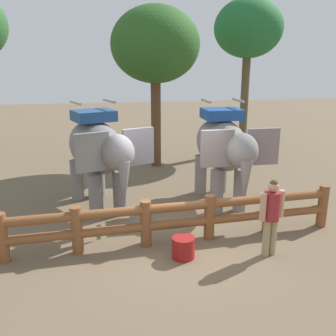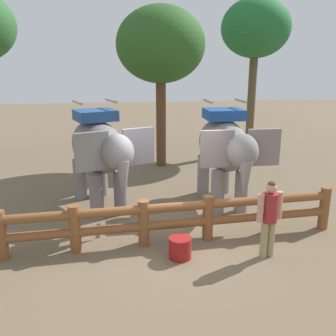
{
  "view_description": "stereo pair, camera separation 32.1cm",
  "coord_description": "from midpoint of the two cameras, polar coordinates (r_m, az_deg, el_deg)",
  "views": [
    {
      "loc": [
        -1.68,
        -7.69,
        3.93
      ],
      "look_at": [
        0.0,
        1.0,
        1.4
      ],
      "focal_mm": 39.99,
      "sensor_mm": 36.0,
      "label": 1
    },
    {
      "loc": [
        -1.36,
        -7.74,
        3.93
      ],
      "look_at": [
        0.0,
        1.0,
        1.4
      ],
      "focal_mm": 39.99,
      "sensor_mm": 36.0,
      "label": 2
    }
  ],
  "objects": [
    {
      "name": "tourist_woman_in_black",
      "position": [
        7.93,
        14.4,
        -6.57
      ],
      "size": [
        0.57,
        0.39,
        1.66
      ],
      "color": "#9B8E61",
      "rests_on": "ground"
    },
    {
      "name": "elephant_near_left",
      "position": [
        10.11,
        -11.5,
        2.63
      ],
      "size": [
        2.43,
        3.52,
        2.95
      ],
      "color": "slate",
      "rests_on": "ground"
    },
    {
      "name": "ground_plane",
      "position": [
        8.79,
        0.19,
        -10.59
      ],
      "size": [
        60.0,
        60.0,
        0.0
      ],
      "primitive_type": "plane",
      "color": "brown"
    },
    {
      "name": "log_fence",
      "position": [
        8.35,
        0.47,
        -7.51
      ],
      "size": [
        7.55,
        0.58,
        1.05
      ],
      "color": "brown",
      "rests_on": "ground"
    },
    {
      "name": "feed_bucket",
      "position": [
        7.9,
        1.16,
        -12.02
      ],
      "size": [
        0.47,
        0.47,
        0.45
      ],
      "color": "maroon",
      "rests_on": "ground"
    },
    {
      "name": "elephant_center",
      "position": [
        10.34,
        7.51,
        3.09
      ],
      "size": [
        1.95,
        3.41,
        2.94
      ],
      "color": "gray",
      "rests_on": "ground"
    },
    {
      "name": "tree_far_left",
      "position": [
        14.14,
        -2.64,
        18.1
      ],
      "size": [
        3.22,
        3.22,
        5.88
      ],
      "color": "brown",
      "rests_on": "ground"
    },
    {
      "name": "tree_far_right",
      "position": [
        16.85,
        11.57,
        19.91
      ],
      "size": [
        2.86,
        2.86,
        6.47
      ],
      "color": "brown",
      "rests_on": "ground"
    }
  ]
}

